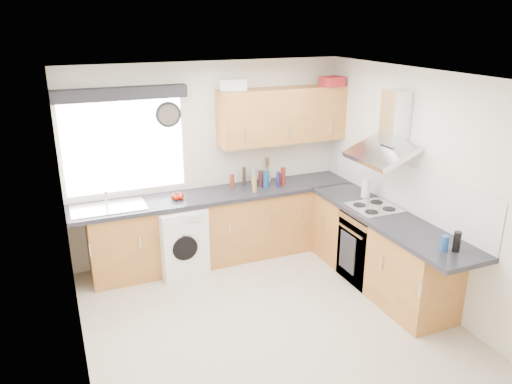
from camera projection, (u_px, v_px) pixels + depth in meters
name	position (u px, v px, depth m)	size (l,w,h in m)	color
ground_plane	(265.00, 318.00, 5.25)	(3.60, 3.60, 0.00)	beige
ceiling	(267.00, 76.00, 4.42)	(3.60, 3.60, 0.02)	white
wall_back	(209.00, 161.00, 6.40)	(3.60, 0.02, 2.50)	silver
wall_front	(378.00, 299.00, 3.27)	(3.60, 0.02, 2.50)	silver
wall_left	(70.00, 238.00, 4.18)	(0.02, 3.60, 2.50)	silver
wall_right	(415.00, 185.00, 5.50)	(0.02, 3.60, 2.50)	silver
window	(124.00, 146.00, 5.91)	(1.40, 0.02, 1.10)	white
window_blind	(121.00, 94.00, 5.62)	(1.50, 0.18, 0.14)	black
splashback	(397.00, 183.00, 5.78)	(0.01, 3.00, 0.54)	white
base_cab_back	(211.00, 229.00, 6.38)	(3.00, 0.58, 0.86)	#9C622C
base_cab_corner	(320.00, 211.00, 6.96)	(0.60, 0.60, 0.86)	#9C622C
base_cab_right	(379.00, 251.00, 5.79)	(0.58, 2.10, 0.86)	#9C622C
worktop_back	(218.00, 195.00, 6.26)	(3.60, 0.62, 0.05)	black
worktop_right	(390.00, 219.00, 5.51)	(0.62, 2.42, 0.05)	black
sink	(108.00, 205.00, 5.75)	(0.84, 0.46, 0.10)	silver
oven	(371.00, 246.00, 5.92)	(0.56, 0.58, 0.85)	black
hob_plate	(374.00, 208.00, 5.76)	(0.52, 0.52, 0.01)	silver
extractor_hood	(388.00, 134.00, 5.51)	(0.52, 0.78, 0.66)	silver
upper_cabinets	(283.00, 115.00, 6.42)	(1.70, 0.35, 0.70)	#9C622C
washing_machine	(179.00, 239.00, 6.13)	(0.57, 0.55, 0.84)	white
wall_clock	(169.00, 115.00, 5.99)	(0.31, 0.31, 0.04)	black
casserole	(232.00, 84.00, 6.12)	(0.32, 0.23, 0.14)	white
storage_box	(332.00, 81.00, 6.43)	(0.27, 0.22, 0.12)	#AE2124
utensil_pot	(267.00, 176.00, 6.69)	(0.10, 0.10, 0.14)	#A49E8B
kitchen_roll	(366.00, 188.00, 6.07)	(0.10, 0.10, 0.23)	white
tomato_cluster	(178.00, 196.00, 6.04)	(0.14, 0.14, 0.06)	#A71B06
jar_0	(283.00, 177.00, 6.50)	(0.06, 0.06, 0.24)	maroon
jar_1	(278.00, 179.00, 6.44)	(0.05, 0.05, 0.21)	#221853
jar_2	(260.00, 177.00, 6.60)	(0.04, 0.04, 0.17)	#541811
jar_3	(266.00, 179.00, 6.42)	(0.07, 0.07, 0.22)	navy
jar_4	(244.00, 176.00, 6.54)	(0.04, 0.04, 0.23)	#2E2219
jar_5	(261.00, 179.00, 6.44)	(0.05, 0.05, 0.21)	#361317
jar_6	(282.00, 177.00, 6.73)	(0.07, 0.07, 0.10)	#4B1D1A
jar_7	(232.00, 181.00, 6.44)	(0.06, 0.06, 0.17)	maroon
jar_8	(265.00, 176.00, 6.66)	(0.05, 0.05, 0.17)	#BBB3A0
jar_9	(254.00, 176.00, 6.56)	(0.07, 0.07, 0.21)	#9C9585
jar_10	(255.00, 185.00, 6.25)	(0.05, 0.05, 0.20)	olive
bottle_0	(457.00, 242.00, 4.67)	(0.07, 0.07, 0.20)	black
bottle_1	(445.00, 243.00, 4.69)	(0.07, 0.07, 0.15)	navy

